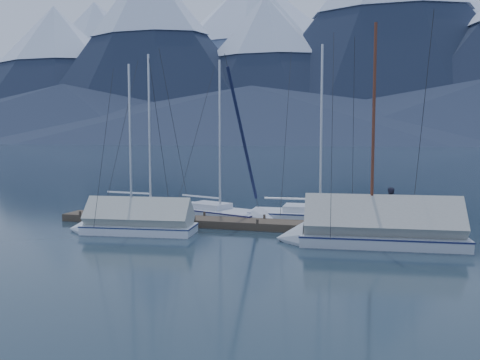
# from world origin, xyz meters

# --- Properties ---
(ground) EXTENTS (1000.00, 1000.00, 0.00)m
(ground) POSITION_xyz_m (0.00, 0.00, 0.00)
(ground) COLOR black
(ground) RESTS_ON ground
(mountain_range) EXTENTS (877.00, 584.00, 150.50)m
(mountain_range) POSITION_xyz_m (4.12, 370.45, 58.65)
(mountain_range) COLOR #475675
(mountain_range) RESTS_ON ground
(dock) EXTENTS (18.00, 1.50, 0.54)m
(dock) POSITION_xyz_m (0.00, 2.00, 0.11)
(dock) COLOR #382D23
(dock) RESTS_ON ground
(mooring_posts) EXTENTS (15.12, 1.52, 0.35)m
(mooring_posts) POSITION_xyz_m (-0.50, 2.00, 0.35)
(mooring_posts) COLOR #382D23
(mooring_posts) RESTS_ON ground
(sailboat_open_left) EXTENTS (7.29, 3.06, 9.44)m
(sailboat_open_left) POSITION_xyz_m (-5.37, 4.76, 0.17)
(sailboat_open_left) COLOR silver
(sailboat_open_left) RESTS_ON ground
(sailboat_open_mid) EXTENTS (6.93, 4.12, 8.86)m
(sailboat_open_mid) POSITION_xyz_m (-1.28, 4.18, 0.16)
(sailboat_open_mid) COLOR silver
(sailboat_open_mid) RESTS_ON ground
(sailboat_open_right) EXTENTS (7.27, 3.09, 9.51)m
(sailboat_open_right) POSITION_xyz_m (3.90, 4.74, 0.17)
(sailboat_open_right) COLOR silver
(sailboat_open_right) RESTS_ON ground
(sailboat_covered_near) EXTENTS (7.44, 3.13, 9.45)m
(sailboat_covered_near) POSITION_xyz_m (5.79, -0.26, 0.47)
(sailboat_covered_near) COLOR silver
(sailboat_covered_near) RESTS_ON ground
(sailboat_covered_far) EXTENTS (5.86, 2.51, 8.01)m
(sailboat_covered_far) POSITION_xyz_m (-4.29, -0.64, 0.39)
(sailboat_covered_far) COLOR white
(sailboat_covered_far) RESTS_ON ground
(person) EXTENTS (0.52, 0.69, 1.70)m
(person) POSITION_xyz_m (6.73, 2.09, 1.19)
(person) COLOR black
(person) RESTS_ON dock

